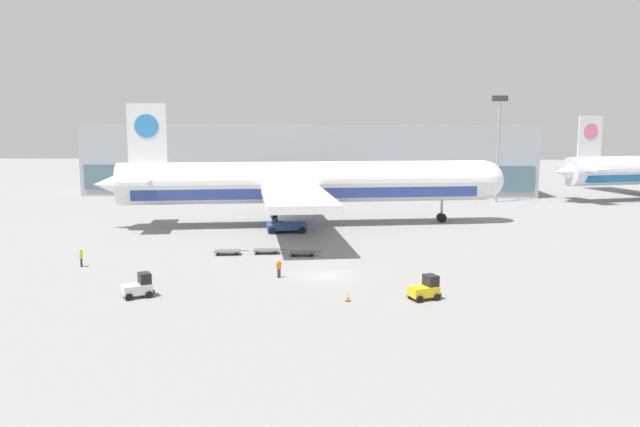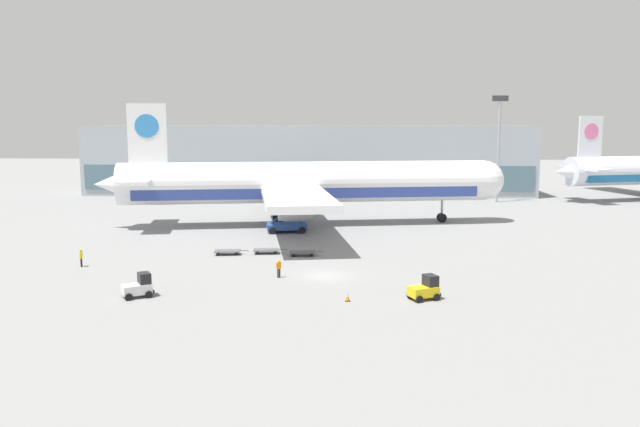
{
  "view_description": "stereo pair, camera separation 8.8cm",
  "coord_description": "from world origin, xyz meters",
  "px_view_note": "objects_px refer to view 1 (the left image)",
  "views": [
    {
      "loc": [
        2.26,
        -57.33,
        14.15
      ],
      "look_at": [
        -1.11,
        13.63,
        4.0
      ],
      "focal_mm": 35.0,
      "sensor_mm": 36.0,
      "label": 1
    },
    {
      "loc": [
        2.34,
        -57.33,
        14.15
      ],
      "look_at": [
        -1.11,
        13.63,
        4.0
      ],
      "focal_mm": 35.0,
      "sensor_mm": 36.0,
      "label": 2
    }
  ],
  "objects_px": {
    "baggage_tug_foreground": "(139,287)",
    "traffic_cone_near": "(348,297)",
    "scissor_lift_loader": "(286,216)",
    "baggage_tug_mid": "(426,289)",
    "baggage_dolly_second": "(267,250)",
    "baggage_dolly_lead": "(228,251)",
    "baggage_dolly_third": "(302,252)",
    "ground_crew_near": "(279,267)",
    "light_mast": "(498,140)",
    "airplane_main": "(302,184)",
    "ground_crew_far": "(81,256)"
  },
  "relations": [
    {
      "from": "baggage_tug_foreground",
      "to": "traffic_cone_near",
      "type": "relative_size",
      "value": 3.78
    },
    {
      "from": "scissor_lift_loader",
      "to": "baggage_tug_mid",
      "type": "distance_m",
      "value": 34.82
    },
    {
      "from": "scissor_lift_loader",
      "to": "baggage_dolly_second",
      "type": "height_order",
      "value": "scissor_lift_loader"
    },
    {
      "from": "baggage_dolly_lead",
      "to": "baggage_dolly_third",
      "type": "distance_m",
      "value": 8.26
    },
    {
      "from": "ground_crew_near",
      "to": "traffic_cone_near",
      "type": "xyz_separation_m",
      "value": [
        6.45,
        -7.55,
        -0.67
      ]
    },
    {
      "from": "scissor_lift_loader",
      "to": "baggage_dolly_lead",
      "type": "relative_size",
      "value": 1.49
    },
    {
      "from": "light_mast",
      "to": "baggage_tug_mid",
      "type": "xyz_separation_m",
      "value": [
        -20.76,
        -65.68,
        -10.56
      ]
    },
    {
      "from": "traffic_cone_near",
      "to": "airplane_main",
      "type": "bearing_deg",
      "value": 99.83
    },
    {
      "from": "baggage_dolly_lead",
      "to": "traffic_cone_near",
      "type": "xyz_separation_m",
      "value": [
        13.26,
        -17.6,
        -0.02
      ]
    },
    {
      "from": "light_mast",
      "to": "baggage_tug_mid",
      "type": "relative_size",
      "value": 6.9
    },
    {
      "from": "airplane_main",
      "to": "baggage_tug_foreground",
      "type": "xyz_separation_m",
      "value": [
        -10.57,
        -38.18,
        -4.96
      ]
    },
    {
      "from": "baggage_dolly_lead",
      "to": "airplane_main",
      "type": "bearing_deg",
      "value": 65.62
    },
    {
      "from": "ground_crew_near",
      "to": "light_mast",
      "type": "bearing_deg",
      "value": 17.2
    },
    {
      "from": "baggage_tug_mid",
      "to": "baggage_dolly_lead",
      "type": "bearing_deg",
      "value": 114.25
    },
    {
      "from": "baggage_tug_foreground",
      "to": "traffic_cone_near",
      "type": "distance_m",
      "value": 17.27
    },
    {
      "from": "airplane_main",
      "to": "baggage_dolly_third",
      "type": "height_order",
      "value": "airplane_main"
    },
    {
      "from": "airplane_main",
      "to": "ground_crew_far",
      "type": "bearing_deg",
      "value": -135.85
    },
    {
      "from": "baggage_dolly_lead",
      "to": "scissor_lift_loader",
      "type": "bearing_deg",
      "value": 64.38
    },
    {
      "from": "light_mast",
      "to": "baggage_dolly_lead",
      "type": "xyz_separation_m",
      "value": [
        -40.35,
        -48.94,
        -11.04
      ]
    },
    {
      "from": "ground_crew_near",
      "to": "airplane_main",
      "type": "bearing_deg",
      "value": 47.26
    },
    {
      "from": "light_mast",
      "to": "baggage_dolly_second",
      "type": "bearing_deg",
      "value": -126.9
    },
    {
      "from": "baggage_dolly_second",
      "to": "airplane_main",
      "type": "bearing_deg",
      "value": 76.29
    },
    {
      "from": "scissor_lift_loader",
      "to": "ground_crew_far",
      "type": "height_order",
      "value": "scissor_lift_loader"
    },
    {
      "from": "baggage_tug_mid",
      "to": "baggage_dolly_lead",
      "type": "xyz_separation_m",
      "value": [
        -19.59,
        16.75,
        -0.49
      ]
    },
    {
      "from": "scissor_lift_loader",
      "to": "baggage_tug_foreground",
      "type": "distance_m",
      "value": 33.3
    },
    {
      "from": "light_mast",
      "to": "baggage_dolly_third",
      "type": "bearing_deg",
      "value": -123.15
    },
    {
      "from": "ground_crew_near",
      "to": "baggage_dolly_lead",
      "type": "bearing_deg",
      "value": 80.92
    },
    {
      "from": "traffic_cone_near",
      "to": "light_mast",
      "type": "bearing_deg",
      "value": 67.85
    },
    {
      "from": "light_mast",
      "to": "ground_crew_far",
      "type": "xyz_separation_m",
      "value": [
        -53.87,
        -55.47,
        -10.36
      ]
    },
    {
      "from": "traffic_cone_near",
      "to": "ground_crew_near",
      "type": "bearing_deg",
      "value": 130.51
    },
    {
      "from": "baggage_tug_foreground",
      "to": "ground_crew_far",
      "type": "bearing_deg",
      "value": 100.25
    },
    {
      "from": "baggage_tug_foreground",
      "to": "baggage_dolly_third",
      "type": "height_order",
      "value": "baggage_tug_foreground"
    },
    {
      "from": "airplane_main",
      "to": "baggage_tug_mid",
      "type": "xyz_separation_m",
      "value": [
        13.02,
        -37.73,
        -4.96
      ]
    },
    {
      "from": "light_mast",
      "to": "scissor_lift_loader",
      "type": "bearing_deg",
      "value": -136.04
    },
    {
      "from": "baggage_dolly_lead",
      "to": "ground_crew_far",
      "type": "height_order",
      "value": "ground_crew_far"
    },
    {
      "from": "baggage_tug_foreground",
      "to": "light_mast",
      "type": "bearing_deg",
      "value": 24.63
    },
    {
      "from": "scissor_lift_loader",
      "to": "baggage_tug_mid",
      "type": "relative_size",
      "value": 2.01
    },
    {
      "from": "airplane_main",
      "to": "baggage_tug_foreground",
      "type": "distance_m",
      "value": 39.93
    },
    {
      "from": "baggage_tug_foreground",
      "to": "airplane_main",
      "type": "bearing_deg",
      "value": 43.01
    },
    {
      "from": "baggage_dolly_lead",
      "to": "ground_crew_near",
      "type": "height_order",
      "value": "ground_crew_near"
    },
    {
      "from": "scissor_lift_loader",
      "to": "traffic_cone_near",
      "type": "distance_m",
      "value": 33.53
    },
    {
      "from": "baggage_dolly_second",
      "to": "baggage_tug_mid",
      "type": "bearing_deg",
      "value": -55.72
    },
    {
      "from": "baggage_tug_foreground",
      "to": "ground_crew_near",
      "type": "bearing_deg",
      "value": 1.93
    },
    {
      "from": "airplane_main",
      "to": "baggage_dolly_lead",
      "type": "xyz_separation_m",
      "value": [
        -6.57,
        -20.99,
        -5.45
      ]
    },
    {
      "from": "airplane_main",
      "to": "ground_crew_far",
      "type": "xyz_separation_m",
      "value": [
        -20.09,
        -27.52,
        -4.77
      ]
    },
    {
      "from": "scissor_lift_loader",
      "to": "baggage_tug_mid",
      "type": "height_order",
      "value": "scissor_lift_loader"
    },
    {
      "from": "light_mast",
      "to": "airplane_main",
      "type": "distance_m",
      "value": 44.2
    },
    {
      "from": "baggage_tug_foreground",
      "to": "ground_crew_near",
      "type": "xyz_separation_m",
      "value": [
        10.81,
        7.14,
        0.15
      ]
    },
    {
      "from": "baggage_dolly_second",
      "to": "traffic_cone_near",
      "type": "distance_m",
      "value": 20.51
    },
    {
      "from": "baggage_tug_foreground",
      "to": "baggage_dolly_third",
      "type": "distance_m",
      "value": 20.96
    }
  ]
}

